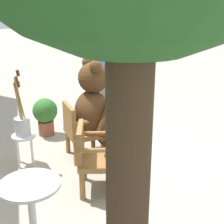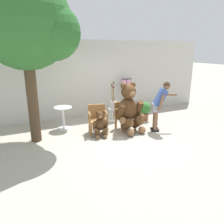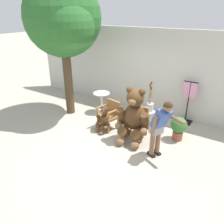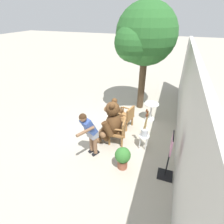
{
  "view_description": "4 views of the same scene",
  "coord_description": "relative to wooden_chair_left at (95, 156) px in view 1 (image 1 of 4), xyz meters",
  "views": [
    {
      "loc": [
        -3.85,
        1.24,
        2.23
      ],
      "look_at": [
        0.11,
        0.09,
        0.82
      ],
      "focal_mm": 50.0,
      "sensor_mm": 36.0,
      "label": 1
    },
    {
      "loc": [
        -2.7,
        -5.37,
        2.46
      ],
      "look_at": [
        -0.23,
        -0.07,
        0.78
      ],
      "focal_mm": 35.0,
      "sensor_mm": 36.0,
      "label": 2
    },
    {
      "loc": [
        2.8,
        -4.47,
        3.31
      ],
      "look_at": [
        -0.16,
        0.14,
        0.73
      ],
      "focal_mm": 35.0,
      "sensor_mm": 36.0,
      "label": 3
    },
    {
      "loc": [
        4.93,
        1.8,
        3.87
      ],
      "look_at": [
        0.03,
        0.09,
        0.85
      ],
      "focal_mm": 28.0,
      "sensor_mm": 36.0,
      "label": 4
    }
  ],
  "objects": [
    {
      "name": "potted_plant",
      "position": [
        1.97,
        0.44,
        -0.07
      ],
      "size": [
        0.44,
        0.44,
        0.68
      ],
      "color": "brown",
      "rests_on": "ground"
    },
    {
      "name": "person_visitor",
      "position": [
        1.8,
        -0.62,
        0.45
      ],
      "size": [
        0.85,
        0.49,
        1.54
      ],
      "color": "black",
      "rests_on": "ground"
    },
    {
      "name": "brush_bucket",
      "position": [
        0.93,
        0.84,
        0.19
      ],
      "size": [
        0.22,
        0.22,
        0.95
      ],
      "color": "silver",
      "rests_on": "white_stool"
    },
    {
      "name": "teddy_bear_large",
      "position": [
        0.94,
        -0.26,
        0.28
      ],
      "size": [
        0.92,
        0.9,
        1.52
      ],
      "color": "#4C3019",
      "rests_on": "ground"
    },
    {
      "name": "wooden_chair_left",
      "position": [
        0.0,
        0.0,
        0.0
      ],
      "size": [
        0.67,
        0.64,
        0.86
      ],
      "color": "olive",
      "rests_on": "ground"
    },
    {
      "name": "teddy_bear_small",
      "position": [
        -0.03,
        -0.28,
        -0.08
      ],
      "size": [
        0.49,
        0.49,
        0.78
      ],
      "color": "#4C3019",
      "rests_on": "ground"
    },
    {
      "name": "white_stool",
      "position": [
        0.93,
        0.83,
        -0.11
      ],
      "size": [
        0.34,
        0.34,
        0.46
      ],
      "color": "white",
      "rests_on": "ground"
    },
    {
      "name": "round_side_table",
      "position": [
        -0.85,
        0.8,
        -0.01
      ],
      "size": [
        0.56,
        0.56,
        0.72
      ],
      "color": "silver",
      "rests_on": "ground"
    },
    {
      "name": "wooden_chair_right",
      "position": [
        0.92,
        0.0,
        0.0
      ],
      "size": [
        0.61,
        0.58,
        0.86
      ],
      "color": "olive",
      "rests_on": "ground"
    },
    {
      "name": "ground_plane",
      "position": [
        0.46,
        -0.48,
        -0.46
      ],
      "size": [
        60.0,
        60.0,
        0.0
      ],
      "primitive_type": "plane",
      "color": "#A8A091"
    }
  ]
}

